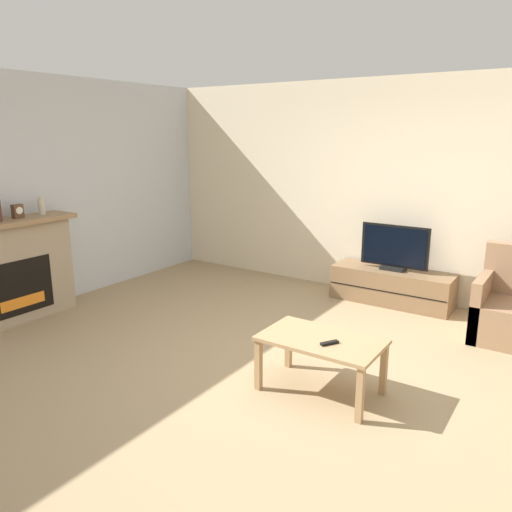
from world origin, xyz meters
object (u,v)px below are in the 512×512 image
mantel_clock (18,211)px  coffee_table (321,346)px  tv (394,249)px  mantel_vase_right (42,206)px  tv_stand (392,286)px  remote (329,343)px  fireplace (11,270)px

mantel_clock → coffee_table: mantel_clock is taller
tv → mantel_vase_right: bearing=-143.0°
coffee_table → tv_stand: bearing=95.8°
tv → coffee_table: bearing=-84.2°
tv → remote: size_ratio=5.52×
mantel_clock → coffee_table: bearing=5.1°
fireplace → mantel_vase_right: mantel_vase_right is taller
coffee_table → remote: 0.14m
tv_stand → remote: 2.55m
tv_stand → fireplace: bearing=-138.6°
fireplace → mantel_clock: size_ratio=9.68×
mantel_vase_right → tv: bearing=37.0°
fireplace → mantel_vase_right: 0.79m
fireplace → coffee_table: fireplace is taller
mantel_vase_right → tv: (3.27, 2.47, -0.56)m
fireplace → mantel_clock: bearing=83.1°
fireplace → mantel_vase_right: bearing=87.8°
mantel_clock → fireplace: bearing=-96.9°
tv → remote: (0.35, -2.51, -0.21)m
mantel_vase_right → remote: bearing=-0.7°
tv_stand → coffee_table: (0.25, -2.44, 0.19)m
mantel_vase_right → tv: size_ratio=0.25×
tv_stand → tv: (0.00, -0.00, 0.47)m
coffee_table → remote: size_ratio=6.39×
mantel_vase_right → tv_stand: mantel_vase_right is taller
remote → mantel_clock: bearing=-145.0°
mantel_vase_right → coffee_table: size_ratio=0.22×
remote → coffee_table: bearing=177.1°
fireplace → remote: 3.66m
fireplace → remote: size_ratio=9.74×
tv_stand → tv: bearing=-90.0°
tv → remote: bearing=-82.0°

